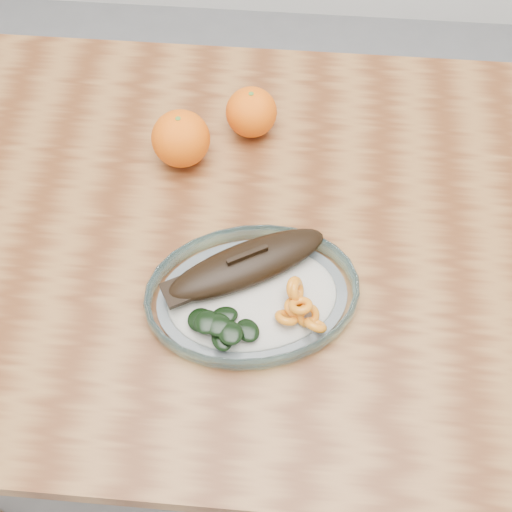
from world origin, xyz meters
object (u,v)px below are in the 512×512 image
(dining_table, at_px, (245,262))
(plated_meal, at_px, (252,292))
(orange_left, at_px, (181,139))
(orange_right, at_px, (251,112))

(dining_table, distance_m, plated_meal, 0.17)
(plated_meal, relative_size, orange_left, 6.92)
(dining_table, relative_size, orange_right, 14.49)
(plated_meal, relative_size, orange_right, 7.65)
(orange_right, bearing_deg, dining_table, -88.06)
(dining_table, xyz_separation_m, orange_left, (-0.11, 0.13, 0.14))
(dining_table, distance_m, orange_left, 0.22)
(orange_right, bearing_deg, plated_meal, -84.85)
(plated_meal, distance_m, orange_left, 0.28)
(orange_left, height_order, orange_right, orange_left)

